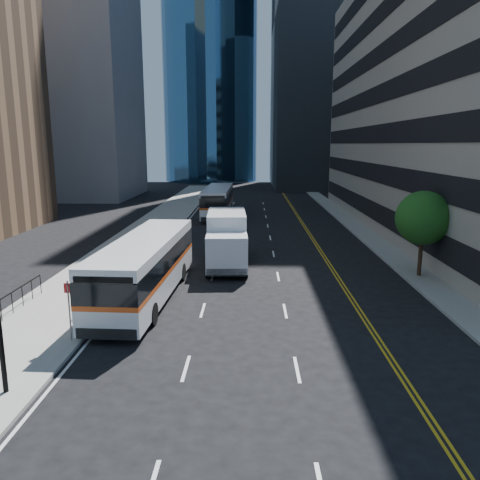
{
  "coord_description": "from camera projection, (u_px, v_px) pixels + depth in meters",
  "views": [
    {
      "loc": [
        -1.19,
        -19.5,
        7.92
      ],
      "look_at": [
        -1.76,
        5.4,
        2.8
      ],
      "focal_mm": 35.0,
      "sensor_mm": 36.0,
      "label": 1
    }
  ],
  "objects": [
    {
      "name": "bus_front",
      "position": [
        146.0,
        266.0,
        24.21
      ],
      "size": [
        3.23,
        12.45,
        3.18
      ],
      "rotation": [
        0.0,
        0.0,
        -0.04
      ],
      "color": "silver",
      "rests_on": "ground"
    },
    {
      "name": "sidewalk_east",
      "position": [
        357.0,
        227.0,
        44.93
      ],
      "size": [
        2.0,
        90.0,
        0.15
      ],
      "primitive_type": "cube",
      "color": "gray",
      "rests_on": "ground"
    },
    {
      "name": "sidewalk_west",
      "position": [
        155.0,
        226.0,
        45.37
      ],
      "size": [
        5.0,
        90.0,
        0.15
      ],
      "primitive_type": "cube",
      "color": "gray",
      "rests_on": "ground"
    },
    {
      "name": "office_tower_north",
      "position": [
        357.0,
        20.0,
        84.72
      ],
      "size": [
        30.0,
        28.0,
        60.0
      ],
      "primitive_type": "cube",
      "color": "gray",
      "rests_on": "ground"
    },
    {
      "name": "bus_rear",
      "position": [
        218.0,
        200.0,
        52.28
      ],
      "size": [
        2.85,
        12.4,
        3.19
      ],
      "rotation": [
        0.0,
        0.0,
        -0.01
      ],
      "color": "white",
      "rests_on": "ground"
    },
    {
      "name": "midrise_west",
      "position": [
        69.0,
        78.0,
        68.7
      ],
      "size": [
        18.0,
        18.0,
        35.0
      ],
      "primitive_type": "cube",
      "color": "gray",
      "rests_on": "ground"
    },
    {
      "name": "street_tree",
      "position": [
        423.0,
        218.0,
        27.56
      ],
      "size": [
        3.2,
        3.2,
        5.1
      ],
      "color": "#332114",
      "rests_on": "sidewalk_east"
    },
    {
      "name": "ground",
      "position": [
        277.0,
        327.0,
        20.67
      ],
      "size": [
        160.0,
        160.0,
        0.0
      ],
      "primitive_type": "plane",
      "color": "black",
      "rests_on": "ground"
    },
    {
      "name": "box_truck",
      "position": [
        227.0,
        239.0,
        30.68
      ],
      "size": [
        2.85,
        7.36,
        3.47
      ],
      "rotation": [
        0.0,
        0.0,
        0.05
      ],
      "color": "silver",
      "rests_on": "ground"
    }
  ]
}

